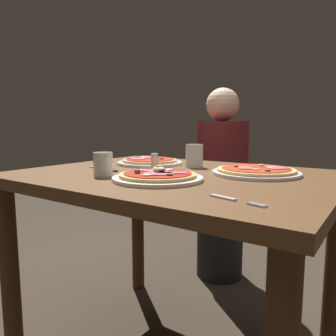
{
  "coord_description": "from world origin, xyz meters",
  "views": [
    {
      "loc": [
        0.67,
        -1.01,
        0.96
      ],
      "look_at": [
        0.03,
        -0.08,
        0.81
      ],
      "focal_mm": 34.48,
      "sensor_mm": 36.0,
      "label": 1
    }
  ],
  "objects_px": {
    "dining_table": "(175,204)",
    "pizza_across_right": "(256,171)",
    "pizza_across_left": "(150,162)",
    "knife": "(105,169)",
    "water_glass_near": "(194,157)",
    "water_glass_far": "(103,166)",
    "fork": "(232,199)",
    "salt_shaker": "(155,162)",
    "pizza_foreground": "(158,177)",
    "diner_person": "(221,189)"
  },
  "relations": [
    {
      "from": "water_glass_near",
      "to": "salt_shaker",
      "type": "bearing_deg",
      "value": -117.24
    },
    {
      "from": "water_glass_near",
      "to": "water_glass_far",
      "type": "height_order",
      "value": "water_glass_near"
    },
    {
      "from": "pizza_across_right",
      "to": "diner_person",
      "type": "xyz_separation_m",
      "value": [
        -0.45,
        0.67,
        -0.23
      ]
    },
    {
      "from": "pizza_across_right",
      "to": "knife",
      "type": "height_order",
      "value": "pizza_across_right"
    },
    {
      "from": "pizza_across_right",
      "to": "fork",
      "type": "xyz_separation_m",
      "value": [
        0.1,
        -0.43,
        -0.01
      ]
    },
    {
      "from": "pizza_across_right",
      "to": "knife",
      "type": "distance_m",
      "value": 0.59
    },
    {
      "from": "pizza_across_left",
      "to": "water_glass_near",
      "type": "distance_m",
      "value": 0.23
    },
    {
      "from": "water_glass_near",
      "to": "water_glass_far",
      "type": "distance_m",
      "value": 0.42
    },
    {
      "from": "pizza_across_left",
      "to": "water_glass_far",
      "type": "relative_size",
      "value": 3.54
    },
    {
      "from": "fork",
      "to": "diner_person",
      "type": "height_order",
      "value": "diner_person"
    },
    {
      "from": "dining_table",
      "to": "knife",
      "type": "relative_size",
      "value": 5.91
    },
    {
      "from": "fork",
      "to": "knife",
      "type": "relative_size",
      "value": 0.81
    },
    {
      "from": "dining_table",
      "to": "water_glass_far",
      "type": "xyz_separation_m",
      "value": [
        -0.16,
        -0.21,
        0.16
      ]
    },
    {
      "from": "dining_table",
      "to": "knife",
      "type": "xyz_separation_m",
      "value": [
        -0.28,
        -0.09,
        0.12
      ]
    },
    {
      "from": "pizza_across_right",
      "to": "water_glass_far",
      "type": "bearing_deg",
      "value": -141.25
    },
    {
      "from": "water_glass_near",
      "to": "knife",
      "type": "distance_m",
      "value": 0.38
    },
    {
      "from": "water_glass_near",
      "to": "diner_person",
      "type": "relative_size",
      "value": 0.08
    },
    {
      "from": "pizza_foreground",
      "to": "salt_shaker",
      "type": "height_order",
      "value": "salt_shaker"
    },
    {
      "from": "pizza_across_right",
      "to": "water_glass_near",
      "type": "height_order",
      "value": "water_glass_near"
    },
    {
      "from": "dining_table",
      "to": "pizza_across_left",
      "type": "height_order",
      "value": "pizza_across_left"
    },
    {
      "from": "pizza_across_left",
      "to": "knife",
      "type": "height_order",
      "value": "pizza_across_left"
    },
    {
      "from": "dining_table",
      "to": "pizza_across_left",
      "type": "relative_size",
      "value": 3.81
    },
    {
      "from": "pizza_across_left",
      "to": "water_glass_near",
      "type": "relative_size",
      "value": 3.05
    },
    {
      "from": "dining_table",
      "to": "fork",
      "type": "height_order",
      "value": "fork"
    },
    {
      "from": "dining_table",
      "to": "pizza_across_right",
      "type": "relative_size",
      "value": 3.61
    },
    {
      "from": "pizza_foreground",
      "to": "fork",
      "type": "xyz_separation_m",
      "value": [
        0.32,
        -0.13,
        -0.01
      ]
    },
    {
      "from": "knife",
      "to": "salt_shaker",
      "type": "xyz_separation_m",
      "value": [
        0.17,
        0.11,
        0.03
      ]
    },
    {
      "from": "water_glass_far",
      "to": "knife",
      "type": "distance_m",
      "value": 0.17
    },
    {
      "from": "dining_table",
      "to": "salt_shaker",
      "type": "relative_size",
      "value": 17.11
    },
    {
      "from": "dining_table",
      "to": "water_glass_far",
      "type": "bearing_deg",
      "value": -127.92
    },
    {
      "from": "dining_table",
      "to": "diner_person",
      "type": "height_order",
      "value": "diner_person"
    },
    {
      "from": "fork",
      "to": "dining_table",
      "type": "bearing_deg",
      "value": 140.6
    },
    {
      "from": "water_glass_near",
      "to": "fork",
      "type": "relative_size",
      "value": 0.63
    },
    {
      "from": "dining_table",
      "to": "water_glass_far",
      "type": "relative_size",
      "value": 13.47
    },
    {
      "from": "pizza_across_left",
      "to": "pizza_foreground",
      "type": "bearing_deg",
      "value": -48.6
    },
    {
      "from": "diner_person",
      "to": "water_glass_far",
      "type": "bearing_deg",
      "value": 91.32
    },
    {
      "from": "pizza_across_right",
      "to": "pizza_across_left",
      "type": "bearing_deg",
      "value": 176.76
    },
    {
      "from": "water_glass_far",
      "to": "fork",
      "type": "height_order",
      "value": "water_glass_far"
    },
    {
      "from": "knife",
      "to": "salt_shaker",
      "type": "relative_size",
      "value": 2.89
    },
    {
      "from": "water_glass_near",
      "to": "knife",
      "type": "xyz_separation_m",
      "value": [
        -0.26,
        -0.28,
        -0.04
      ]
    },
    {
      "from": "pizza_foreground",
      "to": "pizza_across_left",
      "type": "bearing_deg",
      "value": 131.4
    },
    {
      "from": "pizza_foreground",
      "to": "pizza_across_right",
      "type": "bearing_deg",
      "value": 53.74
    },
    {
      "from": "diner_person",
      "to": "pizza_foreground",
      "type": "bearing_deg",
      "value": 103.4
    },
    {
      "from": "dining_table",
      "to": "water_glass_near",
      "type": "distance_m",
      "value": 0.25
    },
    {
      "from": "dining_table",
      "to": "pizza_foreground",
      "type": "bearing_deg",
      "value": -75.48
    },
    {
      "from": "pizza_across_left",
      "to": "water_glass_near",
      "type": "xyz_separation_m",
      "value": [
        0.23,
        0.02,
        0.03
      ]
    },
    {
      "from": "water_glass_far",
      "to": "pizza_foreground",
      "type": "bearing_deg",
      "value": 11.53
    },
    {
      "from": "pizza_across_left",
      "to": "salt_shaker",
      "type": "relative_size",
      "value": 4.49
    },
    {
      "from": "pizza_across_left",
      "to": "water_glass_far",
      "type": "distance_m",
      "value": 0.38
    },
    {
      "from": "pizza_across_right",
      "to": "salt_shaker",
      "type": "relative_size",
      "value": 4.74
    }
  ]
}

